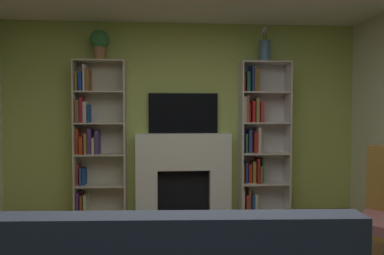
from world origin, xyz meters
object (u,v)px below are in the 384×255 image
fireplace (184,172)px  tv (183,113)px  bookshelf_left (95,137)px  potted_plant (99,43)px  vase_with_flowers (265,50)px  bookshelf_right (258,139)px

fireplace → tv: size_ratio=1.47×
bookshelf_left → potted_plant: 1.22m
bookshelf_left → vase_with_flowers: size_ratio=4.44×
bookshelf_left → bookshelf_right: (2.16, -0.01, -0.04)m
bookshelf_right → potted_plant: (-2.08, -0.04, 1.25)m
bookshelf_left → vase_with_flowers: vase_with_flowers is taller
vase_with_flowers → bookshelf_right: bearing=153.8°
fireplace → potted_plant: potted_plant is taller
potted_plant → vase_with_flowers: bearing=0.0°
fireplace → bookshelf_left: size_ratio=0.67×
tv → bookshelf_right: (1.00, -0.08, -0.35)m
tv → vase_with_flowers: 1.37m
bookshelf_right → potted_plant: bearing=-178.9°
tv → vase_with_flowers: size_ratio=2.03×
fireplace → tv: 0.78m
tv → bookshelf_left: bookshelf_left is taller
fireplace → bookshelf_left: bearing=179.3°
bookshelf_right → potted_plant: size_ratio=5.25×
fireplace → vase_with_flowers: bearing=-1.9°
bookshelf_left → bookshelf_right: bearing=-0.3°
tv → bookshelf_left: bearing=-176.5°
bookshelf_left → potted_plant: size_ratio=5.25×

